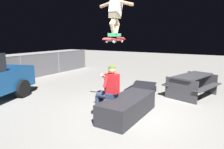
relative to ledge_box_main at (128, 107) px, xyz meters
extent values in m
plane|color=gray|center=(0.16, 0.01, -0.26)|extent=(40.00, 40.00, 0.00)
cube|color=#28282D|center=(0.00, 0.00, 0.00)|extent=(1.98, 0.80, 0.51)
cube|color=#2D3856|center=(-0.23, 0.34, 0.32)|extent=(0.32, 0.20, 0.12)
cube|color=red|center=(-0.23, 0.34, 0.63)|extent=(0.21, 0.34, 0.50)
sphere|color=tan|center=(-0.23, 0.34, 0.98)|extent=(0.20, 0.20, 0.20)
sphere|color=#466019|center=(-0.23, 0.34, 1.00)|extent=(0.19, 0.19, 0.19)
cylinder|color=red|center=(-0.43, 0.40, 0.70)|extent=(0.19, 0.08, 0.29)
cylinder|color=tan|center=(-0.35, 0.50, 0.80)|extent=(0.24, 0.07, 0.19)
cylinder|color=red|center=(-0.03, 0.40, 0.70)|extent=(0.19, 0.08, 0.29)
cylinder|color=tan|center=(-0.11, 0.50, 0.80)|extent=(0.24, 0.07, 0.19)
cylinder|color=#2D3856|center=(-0.32, 0.54, 0.30)|extent=(0.15, 0.40, 0.14)
cylinder|color=#2D3856|center=(-0.32, 0.74, 0.02)|extent=(0.11, 0.11, 0.47)
cube|color=black|center=(-0.32, 0.79, -0.22)|extent=(0.10, 0.26, 0.08)
cylinder|color=#2D3856|center=(-0.14, 0.54, 0.30)|extent=(0.15, 0.40, 0.14)
cylinder|color=#2D3856|center=(-0.14, 0.74, 0.02)|extent=(0.11, 0.11, 0.47)
cube|color=black|center=(-0.14, 0.79, -0.22)|extent=(0.10, 0.26, 0.08)
cube|color=#B72D2D|center=(-0.11, 0.33, 1.72)|extent=(0.82, 0.30, 0.08)
cube|color=#B72D2D|center=(0.34, 0.39, 1.74)|extent=(0.14, 0.21, 0.06)
cube|color=#B72D2D|center=(-0.56, 0.28, 1.74)|extent=(0.15, 0.21, 0.05)
cube|color=#99999E|center=(0.17, 0.37, 1.70)|extent=(0.08, 0.17, 0.03)
cylinder|color=white|center=(0.16, 0.46, 1.67)|extent=(0.06, 0.04, 0.05)
cylinder|color=white|center=(0.18, 0.28, 1.67)|extent=(0.06, 0.04, 0.05)
cube|color=#99999E|center=(-0.39, 0.30, 1.70)|extent=(0.08, 0.17, 0.03)
cylinder|color=white|center=(-0.40, 0.39, 1.67)|extent=(0.06, 0.04, 0.05)
cylinder|color=white|center=(-0.38, 0.21, 1.67)|extent=(0.06, 0.04, 0.05)
cube|color=#2D9E66|center=(0.07, 0.35, 1.83)|extent=(0.27, 0.13, 0.08)
cube|color=#2D9E66|center=(-0.29, 0.31, 1.83)|extent=(0.27, 0.13, 0.08)
cylinder|color=tan|center=(0.01, 0.35, 1.99)|extent=(0.25, 0.13, 0.31)
cylinder|color=gray|center=(-0.06, 0.34, 2.19)|extent=(0.35, 0.17, 0.33)
cylinder|color=tan|center=(-0.24, 0.32, 1.99)|extent=(0.25, 0.13, 0.31)
cylinder|color=gray|center=(-0.16, 0.33, 2.19)|extent=(0.35, 0.17, 0.33)
cube|color=gray|center=(-0.11, 0.33, 2.29)|extent=(0.32, 0.24, 0.12)
cube|color=white|center=(-0.03, 0.34, 2.53)|extent=(0.48, 0.27, 0.52)
cylinder|color=tan|center=(-0.04, 0.56, 2.59)|extent=(0.14, 0.45, 0.19)
cylinder|color=tan|center=(0.02, 0.13, 2.59)|extent=(0.14, 0.45, 0.19)
cube|color=black|center=(2.15, 0.53, -0.23)|extent=(1.26, 0.89, 0.06)
cube|color=black|center=(2.15, 0.53, -0.14)|extent=(1.21, 0.89, 0.45)
cube|color=black|center=(2.15, 0.94, -0.15)|extent=(1.10, 0.09, 0.22)
cube|color=black|center=(2.15, 0.11, -0.15)|extent=(1.10, 0.09, 0.22)
cube|color=#38383D|center=(2.76, -1.12, 0.46)|extent=(1.83, 1.15, 0.06)
cube|color=#38383D|center=(2.92, -0.60, 0.16)|extent=(1.70, 0.71, 0.04)
cube|color=#38383D|center=(2.61, -1.65, 0.16)|extent=(1.70, 0.71, 0.04)
cube|color=#38383D|center=(3.50, -1.34, 0.10)|extent=(0.37, 1.07, 0.72)
cube|color=#38383D|center=(2.02, -0.90, 0.10)|extent=(0.37, 1.07, 0.72)
cylinder|color=slate|center=(1.36, 6.19, 0.33)|extent=(0.05, 0.05, 1.17)
cylinder|color=slate|center=(3.76, 6.19, 0.33)|extent=(0.05, 0.05, 1.17)
cylinder|color=slate|center=(6.16, 6.19, 0.33)|extent=(0.05, 0.05, 1.17)
cylinder|color=black|center=(-0.31, 3.84, 0.04)|extent=(0.64, 0.39, 0.60)
camera|label=1|loc=(-4.53, -2.19, 1.80)|focal=32.46mm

